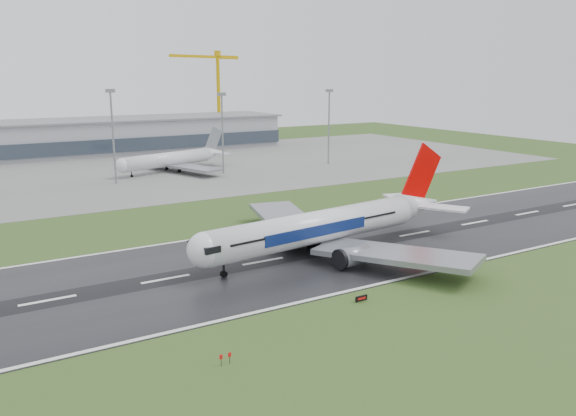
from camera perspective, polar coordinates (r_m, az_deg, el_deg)
ground at (r=108.85m, az=-11.78°, el=-6.80°), size 520.00×520.00×0.00m
runway at (r=108.83m, az=-11.78°, el=-6.77°), size 400.00×45.00×0.10m
apron at (r=227.60m, az=-22.37°, el=2.76°), size 400.00×130.00×0.08m
terminal at (r=285.65m, az=-24.42°, el=5.96°), size 240.00×36.00×15.00m
main_airliner at (r=120.76m, az=4.38°, el=0.30°), size 73.75×70.98×19.68m
parked_airliner at (r=227.45m, az=-11.26°, el=5.40°), size 63.63×61.39×15.01m
tower_crane at (r=326.70m, az=-6.75°, el=10.63°), size 46.66×20.15×48.03m
runway_sign at (r=97.24m, az=7.12°, el=-8.71°), size 2.31×0.31×1.04m
floodmast_3 at (r=204.86m, az=-16.58°, el=6.44°), size 0.64×0.64×30.24m
floodmast_4 at (r=218.26m, az=-6.36°, el=7.02°), size 0.64×0.64×28.48m
floodmast_5 at (r=241.82m, az=3.98°, el=7.70°), size 0.64×0.64×29.12m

